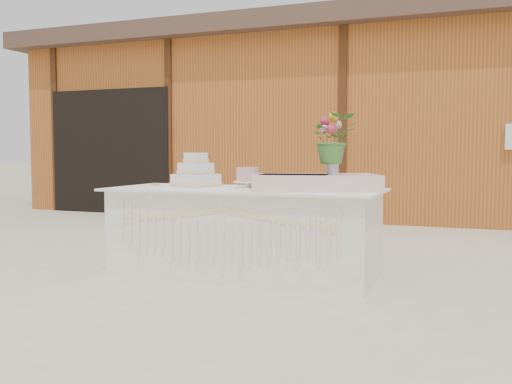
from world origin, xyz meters
TOP-DOWN VIEW (x-y plane):
  - ground at (0.00, 0.00)m, footprint 80.00×80.00m
  - barn at (-0.01, 5.99)m, footprint 12.60×4.60m
  - cake_table at (0.00, -0.00)m, footprint 2.40×1.00m
  - wedding_cake at (-0.53, 0.13)m, footprint 0.44×0.44m
  - pink_cake_stand at (0.05, -0.01)m, footprint 0.26×0.26m
  - satin_runner at (0.63, 0.01)m, footprint 1.20×0.96m
  - flower_vase at (0.79, 0.02)m, footprint 0.10×0.10m
  - bouquet at (0.79, 0.02)m, footprint 0.46×0.43m
  - loose_flowers at (-1.02, 0.13)m, footprint 0.15×0.34m

SIDE VIEW (x-z plane):
  - ground at x=0.00m, z-range 0.00..0.00m
  - cake_table at x=0.00m, z-range 0.00..0.77m
  - loose_flowers at x=-1.02m, z-range 0.77..0.79m
  - satin_runner at x=0.63m, z-range 0.77..0.90m
  - pink_cake_stand at x=0.05m, z-range 0.78..0.97m
  - wedding_cake at x=-0.53m, z-range 0.72..1.03m
  - flower_vase at x=0.79m, z-range 0.90..1.04m
  - bouquet at x=0.79m, z-range 1.04..1.46m
  - barn at x=-0.01m, z-range 0.03..3.33m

